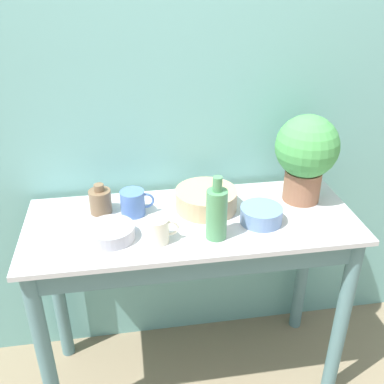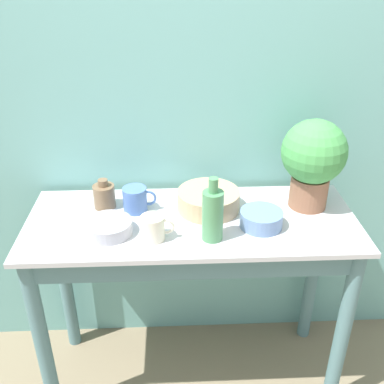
{
  "view_description": "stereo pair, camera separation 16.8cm",
  "coord_description": "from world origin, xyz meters",
  "px_view_note": "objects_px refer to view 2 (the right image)",
  "views": [
    {
      "loc": [
        -0.23,
        -1.21,
        1.78
      ],
      "look_at": [
        0.0,
        0.26,
        0.97
      ],
      "focal_mm": 42.0,
      "sensor_mm": 36.0,
      "label": 1
    },
    {
      "loc": [
        -0.07,
        -1.22,
        1.78
      ],
      "look_at": [
        0.0,
        0.26,
        0.97
      ],
      "focal_mm": 42.0,
      "sensor_mm": 36.0,
      "label": 2
    }
  ],
  "objects_px": {
    "bowl_wash_large": "(208,200)",
    "mug_cream": "(154,228)",
    "bottle_tall": "(213,214)",
    "mug_blue": "(136,199)",
    "bowl_small_steel": "(109,227)",
    "potted_plant": "(313,158)",
    "bowl_small_blue": "(261,219)",
    "bottle_short": "(104,196)"
  },
  "relations": [
    {
      "from": "mug_blue",
      "to": "bowl_small_blue",
      "type": "bearing_deg",
      "value": -15.88
    },
    {
      "from": "potted_plant",
      "to": "bottle_short",
      "type": "distance_m",
      "value": 0.84
    },
    {
      "from": "bottle_tall",
      "to": "bottle_short",
      "type": "bearing_deg",
      "value": 149.59
    },
    {
      "from": "bowl_small_blue",
      "to": "bottle_short",
      "type": "bearing_deg",
      "value": 164.31
    },
    {
      "from": "bottle_short",
      "to": "bottle_tall",
      "type": "bearing_deg",
      "value": -30.41
    },
    {
      "from": "potted_plant",
      "to": "bottle_short",
      "type": "bearing_deg",
      "value": 178.2
    },
    {
      "from": "bowl_wash_large",
      "to": "mug_cream",
      "type": "relative_size",
      "value": 2.05
    },
    {
      "from": "bowl_wash_large",
      "to": "bottle_short",
      "type": "xyz_separation_m",
      "value": [
        -0.42,
        0.04,
        0.01
      ]
    },
    {
      "from": "potted_plant",
      "to": "bowl_small_steel",
      "type": "height_order",
      "value": "potted_plant"
    },
    {
      "from": "mug_cream",
      "to": "bowl_small_steel",
      "type": "xyz_separation_m",
      "value": [
        -0.17,
        0.04,
        -0.02
      ]
    },
    {
      "from": "bowl_wash_large",
      "to": "mug_blue",
      "type": "xyz_separation_m",
      "value": [
        -0.29,
        0.0,
        0.01
      ]
    },
    {
      "from": "mug_blue",
      "to": "bottle_tall",
      "type": "bearing_deg",
      "value": -36.08
    },
    {
      "from": "bowl_wash_large",
      "to": "bottle_tall",
      "type": "xyz_separation_m",
      "value": [
        -0.0,
        -0.21,
        0.06
      ]
    },
    {
      "from": "bowl_small_steel",
      "to": "bottle_tall",
      "type": "bearing_deg",
      "value": -7.63
    },
    {
      "from": "bowl_wash_large",
      "to": "bottle_tall",
      "type": "height_order",
      "value": "bottle_tall"
    },
    {
      "from": "bowl_wash_large",
      "to": "bottle_tall",
      "type": "relative_size",
      "value": 1.02
    },
    {
      "from": "potted_plant",
      "to": "bowl_small_steel",
      "type": "distance_m",
      "value": 0.82
    },
    {
      "from": "bowl_wash_large",
      "to": "mug_cream",
      "type": "bearing_deg",
      "value": -136.39
    },
    {
      "from": "bowl_wash_large",
      "to": "bowl_small_steel",
      "type": "relative_size",
      "value": 1.44
    },
    {
      "from": "bottle_tall",
      "to": "bowl_small_blue",
      "type": "bearing_deg",
      "value": 21.01
    },
    {
      "from": "potted_plant",
      "to": "bottle_tall",
      "type": "relative_size",
      "value": 1.5
    },
    {
      "from": "bottle_short",
      "to": "mug_cream",
      "type": "bearing_deg",
      "value": -49.32
    },
    {
      "from": "mug_cream",
      "to": "bowl_small_blue",
      "type": "relative_size",
      "value": 0.75
    },
    {
      "from": "bottle_tall",
      "to": "mug_blue",
      "type": "relative_size",
      "value": 1.83
    },
    {
      "from": "mug_cream",
      "to": "bottle_short",
      "type": "bearing_deg",
      "value": 130.68
    },
    {
      "from": "mug_cream",
      "to": "bowl_small_steel",
      "type": "height_order",
      "value": "mug_cream"
    },
    {
      "from": "mug_blue",
      "to": "bowl_small_blue",
      "type": "height_order",
      "value": "mug_blue"
    },
    {
      "from": "bowl_small_steel",
      "to": "potted_plant",
      "type": "bearing_deg",
      "value": 12.08
    },
    {
      "from": "bottle_tall",
      "to": "bowl_small_steel",
      "type": "height_order",
      "value": "bottle_tall"
    },
    {
      "from": "bowl_wash_large",
      "to": "bottle_short",
      "type": "relative_size",
      "value": 2.01
    },
    {
      "from": "bowl_wash_large",
      "to": "mug_blue",
      "type": "bearing_deg",
      "value": 179.76
    },
    {
      "from": "bottle_tall",
      "to": "mug_cream",
      "type": "xyz_separation_m",
      "value": [
        -0.21,
        0.01,
        -0.05
      ]
    },
    {
      "from": "mug_cream",
      "to": "bowl_wash_large",
      "type": "bearing_deg",
      "value": 43.61
    },
    {
      "from": "bottle_short",
      "to": "bowl_small_steel",
      "type": "relative_size",
      "value": 0.72
    },
    {
      "from": "bowl_wash_large",
      "to": "mug_blue",
      "type": "height_order",
      "value": "mug_blue"
    },
    {
      "from": "potted_plant",
      "to": "bottle_short",
      "type": "xyz_separation_m",
      "value": [
        -0.82,
        0.03,
        -0.16
      ]
    },
    {
      "from": "potted_plant",
      "to": "bowl_small_blue",
      "type": "xyz_separation_m",
      "value": [
        -0.22,
        -0.14,
        -0.18
      ]
    },
    {
      "from": "bottle_tall",
      "to": "mug_blue",
      "type": "distance_m",
      "value": 0.36
    },
    {
      "from": "potted_plant",
      "to": "bottle_tall",
      "type": "xyz_separation_m",
      "value": [
        -0.41,
        -0.22,
        -0.11
      ]
    },
    {
      "from": "mug_blue",
      "to": "bowl_small_steel",
      "type": "height_order",
      "value": "mug_blue"
    },
    {
      "from": "bowl_wash_large",
      "to": "bowl_small_blue",
      "type": "xyz_separation_m",
      "value": [
        0.19,
        -0.14,
        -0.01
      ]
    },
    {
      "from": "potted_plant",
      "to": "bowl_small_steel",
      "type": "bearing_deg",
      "value": -167.92
    }
  ]
}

